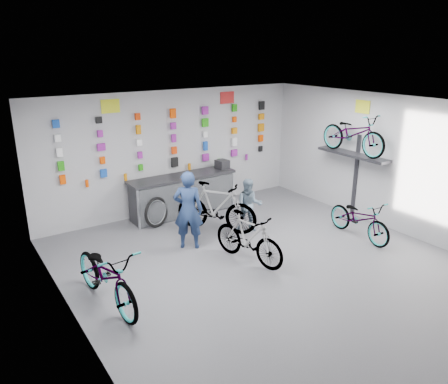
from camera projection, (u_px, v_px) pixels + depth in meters
floor at (276, 272)px, 8.08m from camera, size 8.00×8.00×0.00m
ceiling at (282, 108)px, 7.13m from camera, size 8.00×8.00×0.00m
wall_back at (173, 152)px, 10.77m from camera, size 7.00×0.00×7.00m
wall_left at (76, 242)px, 5.76m from camera, size 0.00×8.00×8.00m
wall_right at (402, 166)px, 9.45m from camera, size 0.00×8.00×8.00m
counter at (183, 196)px, 10.72m from camera, size 2.70×0.66×1.00m
merch_wall at (180, 140)px, 10.71m from camera, size 5.56×0.08×1.56m
wall_bracket at (353, 158)px, 10.32m from camera, size 0.39×1.90×2.00m
sign_left at (110, 106)px, 9.58m from camera, size 0.42×0.02×0.30m
sign_right at (227, 98)px, 11.21m from camera, size 0.42×0.02×0.30m
sign_side at (363, 107)px, 10.02m from camera, size 0.02×0.40×0.30m
bike_left at (107, 275)px, 6.90m from camera, size 0.91×2.04×1.04m
bike_center at (248, 238)px, 8.32m from camera, size 0.83×1.71×0.99m
bike_right at (360, 218)px, 9.41m from camera, size 0.70×1.71×0.88m
bike_service at (216, 207)px, 9.72m from camera, size 1.55×1.83×1.13m
bike_wall at (353, 134)px, 10.09m from camera, size 0.63×1.80×0.95m
clerk at (188, 210)px, 8.83m from camera, size 0.71×0.66×1.64m
customer at (249, 205)px, 9.70m from camera, size 0.74×0.70×1.21m
spare_wheel at (156, 212)px, 10.00m from camera, size 0.72×0.36×0.72m
register at (222, 164)px, 11.14m from camera, size 0.31×0.33×0.22m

